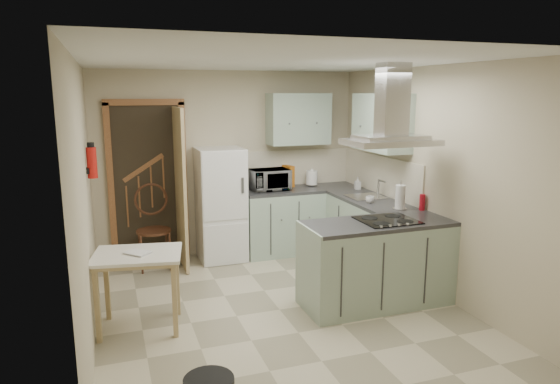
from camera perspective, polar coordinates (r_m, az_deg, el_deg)
name	(u,v)px	position (r m, az deg, el deg)	size (l,w,h in m)	color
floor	(280,310)	(5.31, -0.05, -13.29)	(4.20, 4.20, 0.00)	#C0B595
ceiling	(280,61)	(4.84, -0.05, 14.72)	(4.20, 4.20, 0.00)	silver
back_wall	(229,163)	(6.91, -5.81, 3.27)	(3.60, 3.60, 0.00)	#BDB193
left_wall	(85,205)	(4.66, -21.42, -1.39)	(4.20, 4.20, 0.00)	#BDB193
right_wall	(433,181)	(5.76, 17.09, 1.20)	(4.20, 4.20, 0.00)	#BDB193
doorway	(148,183)	(6.75, -14.83, 1.03)	(1.10, 0.12, 2.10)	brown
fridge	(221,204)	(6.67, -6.79, -1.42)	(0.60, 0.60, 1.50)	white
counter_back	(282,221)	(6.97, 0.19, -3.31)	(1.08, 0.60, 0.90)	#9EB2A0
counter_right	(358,228)	(6.71, 8.93, -4.05)	(0.60, 1.95, 0.90)	#9EB2A0
splashback	(295,167)	(7.20, 1.68, 2.84)	(1.68, 0.02, 0.50)	beige
wall_cabinet_back	(298,119)	(6.97, 2.12, 8.34)	(0.85, 0.35, 0.70)	#9EB2A0
wall_cabinet_right	(381,122)	(6.30, 11.52, 7.80)	(0.35, 0.90, 0.70)	#9EB2A0
peninsula	(377,263)	(5.40, 11.02, -7.95)	(1.55, 0.65, 0.90)	#9EB2A0
hob	(387,220)	(5.32, 12.14, -3.16)	(0.58, 0.50, 0.01)	black
extractor_hood	(391,142)	(5.18, 12.52, 5.59)	(0.90, 0.55, 0.10)	silver
sink	(366,197)	(6.45, 9.79, -0.53)	(0.45, 0.40, 0.01)	silver
fire_extinguisher	(92,163)	(5.51, -20.71, 3.15)	(0.10, 0.10, 0.32)	#B2140F
drop_leaf_table	(139,291)	(4.98, -15.77, -10.82)	(0.80, 0.60, 0.75)	#C9B77C
bentwood_chair	(154,231)	(6.53, -14.24, -4.34)	(0.43, 0.43, 0.97)	#4F341A
microwave	(270,180)	(6.80, -1.18, 1.42)	(0.52, 0.35, 0.29)	black
kettle	(312,178)	(7.13, 3.65, 1.66)	(0.16, 0.16, 0.24)	white
cereal_box	(288,176)	(7.06, 0.96, 1.85)	(0.08, 0.20, 0.30)	#C36616
soap_bottle	(358,183)	(6.94, 8.86, 0.98)	(0.08, 0.08, 0.17)	#B1B4BE
paper_towel	(400,197)	(5.85, 13.58, -0.53)	(0.11, 0.11, 0.29)	silver
cup	(370,200)	(6.12, 10.25, -0.86)	(0.10, 0.10, 0.08)	silver
red_bottle	(422,202)	(5.87, 15.94, -1.13)	(0.06, 0.06, 0.18)	#AC0E1D
book	(131,251)	(4.77, -16.64, -6.47)	(0.16, 0.22, 0.10)	#94313C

